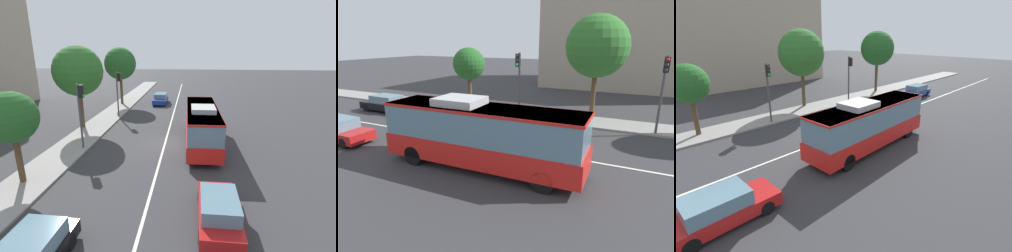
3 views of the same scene
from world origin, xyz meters
The scene contains 12 objects.
ground_plane centered at (0.00, 0.00, 0.00)m, with size 160.00×160.00×0.00m, color #333335.
sidewalk_kerb centered at (0.00, 7.46, 0.07)m, with size 80.00×3.07×0.14m, color gray.
lane_centre_line centered at (0.00, 0.00, 0.01)m, with size 76.00×0.16×0.01m, color silver.
transit_bus centered at (0.28, -3.03, 1.81)m, with size 10.05×2.69×3.46m.
sedan_blue centered at (16.34, 2.29, 0.72)m, with size 4.52×1.86×1.46m.
sedan_red centered at (-9.94, -3.47, 0.72)m, with size 4.53×1.87×1.46m.
traffic_light_near_corner centered at (8.17, 6.12, 3.56)m, with size 0.33×0.62×5.20m.
traffic_light_mid_block centered at (-1.78, 6.21, 3.56)m, with size 0.33×0.62×5.20m.
street_tree_kerbside_left centered at (15.18, 7.72, 5.69)m, with size 4.34×4.34×7.88m.
street_tree_kerbside_centre centered at (3.59, 8.60, 5.65)m, with size 4.69×4.69×8.01m.
street_tree_kerbside_right centered at (-7.30, 7.75, 4.03)m, with size 2.88×2.88×5.51m.
office_block_background centered at (6.31, 30.02, 8.50)m, with size 24.14×16.47×17.00m.
Camera 3 is at (-12.66, -13.11, 7.46)m, focal length 27.17 mm.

